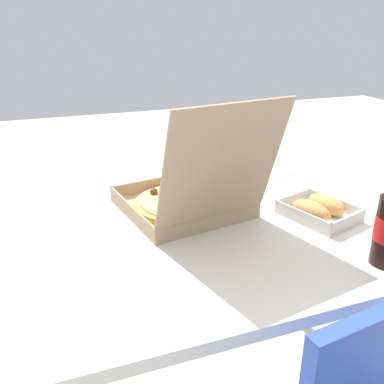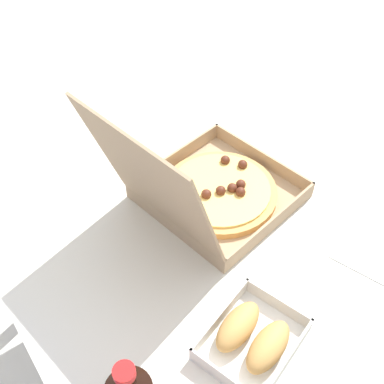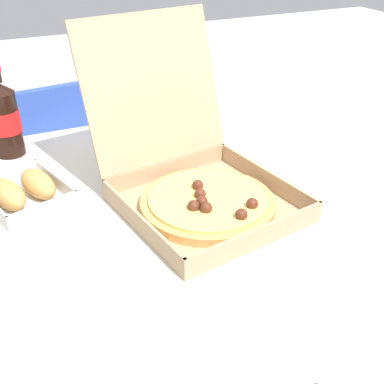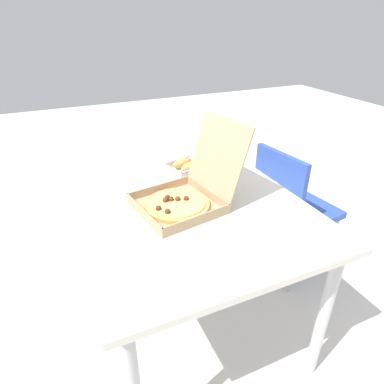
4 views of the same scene
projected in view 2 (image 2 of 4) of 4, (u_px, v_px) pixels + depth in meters
name	position (u px, v px, depth m)	size (l,w,h in m)	color
ground_plane	(205.00, 357.00, 1.66)	(10.00, 10.00, 0.00)	beige
dining_table	(210.00, 239.00, 1.18)	(1.17, 0.95, 0.74)	silver
pizza_box_open	(210.00, 190.00, 1.11)	(0.39, 0.47, 0.35)	tan
bread_side_box	(253.00, 338.00, 0.89)	(0.20, 0.23, 0.06)	white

